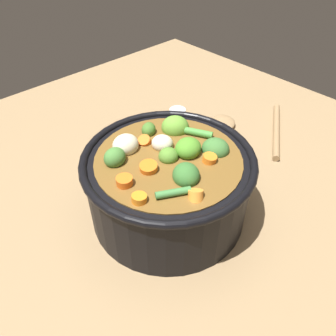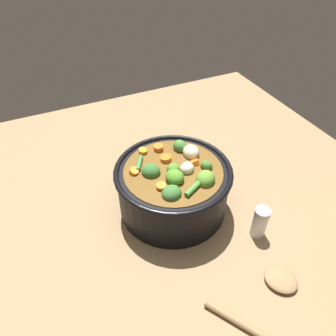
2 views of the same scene
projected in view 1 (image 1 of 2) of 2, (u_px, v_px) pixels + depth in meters
ground_plane at (168, 211)px, 0.56m from camera, size 1.10×1.10×0.00m
cooking_pot at (168, 183)px, 0.52m from camera, size 0.25×0.25×0.14m
wooden_spoon at (245, 126)px, 0.73m from camera, size 0.20×0.19×0.02m
salt_shaker at (177, 125)px, 0.68m from camera, size 0.03×0.03×0.07m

